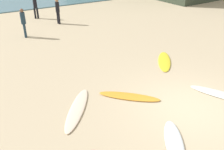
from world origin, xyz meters
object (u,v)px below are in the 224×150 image
surfboard_1 (164,61)px  surfboard_4 (222,95)px  beachgoer_mid (23,22)px  surfboard_0 (174,142)px  surfboard_3 (77,109)px  beachgoer_near (58,10)px  beachgoer_far (35,6)px  surfboard_2 (129,96)px

surfboard_1 → surfboard_4: 3.43m
surfboard_4 → beachgoer_mid: (-4.54, 10.66, 0.94)m
surfboard_0 → surfboard_3: surfboard_0 is taller
surfboard_1 → beachgoer_near: size_ratio=1.32×
beachgoer_near → beachgoer_far: (-0.93, 2.26, -0.02)m
surfboard_1 → beachgoer_mid: 8.72m
surfboard_0 → surfboard_2: surfboard_0 is taller
beachgoer_far → beachgoer_mid: bearing=-85.9°
beachgoer_far → surfboard_1: bearing=-46.1°
surfboard_3 → surfboard_4: size_ratio=1.08×
surfboard_0 → beachgoer_far: size_ratio=1.12×
beachgoer_near → surfboard_3: bearing=-23.1°
surfboard_0 → surfboard_3: size_ratio=0.74×
surfboard_2 → surfboard_3: surfboard_2 is taller
surfboard_2 → surfboard_4: 3.51m
surfboard_3 → beachgoer_near: 10.84m
beachgoer_mid → beachgoer_far: 4.36m
surfboard_0 → surfboard_3: 3.39m
surfboard_0 → beachgoer_near: beachgoer_near is taller
beachgoer_near → beachgoer_mid: 3.25m
surfboard_3 → beachgoer_near: beachgoer_near is taller
surfboard_1 → surfboard_2: bearing=-112.0°
beachgoer_mid → surfboard_2: bearing=24.0°
surfboard_3 → beachgoer_mid: bearing=-54.9°
beachgoer_near → beachgoer_far: bearing=-163.3°
beachgoer_near → beachgoer_far: 2.45m
surfboard_3 → surfboard_0: bearing=158.1°
beachgoer_near → beachgoer_mid: beachgoer_near is taller
surfboard_2 → surfboard_3: size_ratio=0.89×
surfboard_4 → beachgoer_near: beachgoer_near is taller
surfboard_0 → beachgoer_mid: size_ratio=1.10×
surfboard_4 → beachgoer_near: bearing=-107.0°
beachgoer_near → beachgoer_mid: bearing=-64.5°
surfboard_2 → surfboard_3: 2.00m
surfboard_0 → surfboard_4: bearing=50.5°
surfboard_2 → beachgoer_near: 10.71m
surfboard_0 → surfboard_1: 5.60m
surfboard_2 → beachgoer_mid: beachgoer_mid is taller
surfboard_0 → surfboard_3: bearing=155.2°
surfboard_2 → beachgoer_mid: 9.09m
surfboard_3 → beachgoer_near: (3.27, 10.29, 0.95)m
surfboard_0 → surfboard_4: 3.46m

